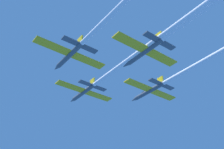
% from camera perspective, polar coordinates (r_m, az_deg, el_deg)
% --- Properties ---
extents(jet_lead, '(15.55, 57.03, 2.58)m').
position_cam_1_polar(jet_lead, '(55.41, 3.52, 3.17)').
color(jet_lead, '#4C5660').
extents(jet_left_wing, '(15.55, 53.62, 2.58)m').
position_cam_1_polar(jet_left_wing, '(44.34, 1.37, 14.15)').
color(jet_left_wing, '#4C5660').
extents(jet_right_wing, '(15.55, 55.54, 2.58)m').
position_cam_1_polar(jet_right_wing, '(57.03, 19.87, 3.22)').
color(jet_right_wing, '#4C5660').
extents(jet_slot, '(15.55, 52.02, 2.58)m').
position_cam_1_polar(jet_slot, '(46.09, 20.50, 13.91)').
color(jet_slot, '#4C5660').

